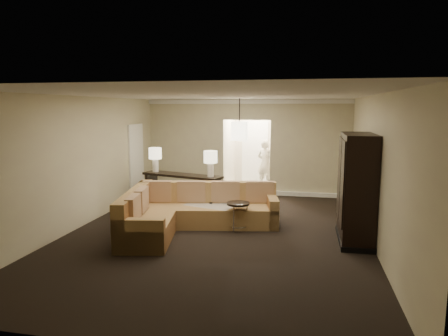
% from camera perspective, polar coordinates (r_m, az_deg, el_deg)
% --- Properties ---
extents(ground, '(8.00, 8.00, 0.00)m').
position_cam_1_polar(ground, '(8.25, -1.01, -9.41)').
color(ground, black).
rests_on(ground, ground).
extents(wall_back, '(6.00, 0.04, 2.80)m').
position_cam_1_polar(wall_back, '(11.84, 3.24, 2.99)').
color(wall_back, '#BFB190').
rests_on(wall_back, ground).
extents(wall_front, '(6.00, 0.04, 2.80)m').
position_cam_1_polar(wall_front, '(4.21, -13.24, -7.50)').
color(wall_front, '#BFB190').
rests_on(wall_front, ground).
extents(wall_left, '(0.04, 8.00, 2.80)m').
position_cam_1_polar(wall_left, '(9.08, -19.85, 0.79)').
color(wall_left, '#BFB190').
rests_on(wall_left, ground).
extents(wall_right, '(0.04, 8.00, 2.80)m').
position_cam_1_polar(wall_right, '(7.85, 20.86, -0.41)').
color(wall_right, '#BFB190').
rests_on(wall_right, ground).
extents(ceiling, '(6.00, 8.00, 0.02)m').
position_cam_1_polar(ceiling, '(7.86, -1.07, 10.41)').
color(ceiling, silver).
rests_on(ceiling, wall_back).
extents(crown_molding, '(6.00, 0.10, 0.12)m').
position_cam_1_polar(crown_molding, '(11.74, 3.26, 9.45)').
color(crown_molding, white).
rests_on(crown_molding, wall_back).
extents(baseboard, '(6.00, 0.10, 0.12)m').
position_cam_1_polar(baseboard, '(12.00, 3.15, -3.41)').
color(baseboard, white).
rests_on(baseboard, ground).
extents(side_door, '(0.05, 0.90, 2.10)m').
position_cam_1_polar(side_door, '(11.56, -12.41, 0.93)').
color(side_door, white).
rests_on(side_door, ground).
extents(foyer, '(1.44, 2.02, 2.80)m').
position_cam_1_polar(foyer, '(13.17, 4.10, 3.12)').
color(foyer, white).
rests_on(foyer, ground).
extents(sectional_sofa, '(3.21, 2.88, 0.92)m').
position_cam_1_polar(sectional_sofa, '(8.50, -5.13, -6.31)').
color(sectional_sofa, brown).
rests_on(sectional_sofa, ground).
extents(coffee_table, '(1.34, 1.34, 0.45)m').
position_cam_1_polar(coffee_table, '(9.09, -1.24, -6.26)').
color(coffee_table, beige).
rests_on(coffee_table, ground).
extents(console_table, '(2.25, 1.08, 0.85)m').
position_cam_1_polar(console_table, '(10.45, -5.98, -2.74)').
color(console_table, black).
rests_on(console_table, ground).
extents(armoire, '(0.62, 1.44, 2.07)m').
position_cam_1_polar(armoire, '(8.01, 18.36, -3.06)').
color(armoire, black).
rests_on(armoire, ground).
extents(drink_table, '(0.48, 0.48, 0.60)m').
position_cam_1_polar(drink_table, '(8.37, 2.04, -6.09)').
color(drink_table, black).
rests_on(drink_table, ground).
extents(table_lamp_left, '(0.34, 0.34, 0.65)m').
position_cam_1_polar(table_lamp_left, '(10.82, -9.80, 1.73)').
color(table_lamp_left, white).
rests_on(table_lamp_left, console_table).
extents(table_lamp_right, '(0.34, 0.34, 0.65)m').
position_cam_1_polar(table_lamp_right, '(9.89, -1.94, 1.22)').
color(table_lamp_right, white).
rests_on(table_lamp_right, console_table).
extents(pendant_light, '(0.38, 0.38, 1.09)m').
position_cam_1_polar(pendant_light, '(10.52, 2.21, 5.32)').
color(pendant_light, black).
rests_on(pendant_light, ceiling).
extents(person, '(0.73, 0.63, 1.71)m').
position_cam_1_polar(person, '(12.92, 5.90, 1.00)').
color(person, beige).
rests_on(person, ground).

